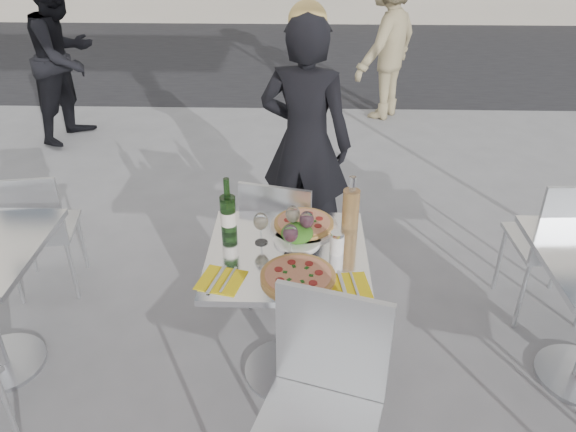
{
  "coord_description": "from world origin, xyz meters",
  "views": [
    {
      "loc": [
        0.07,
        -2.1,
        2.18
      ],
      "look_at": [
        0.0,
        0.15,
        0.85
      ],
      "focal_mm": 35.0,
      "sensor_mm": 36.0,
      "label": 1
    }
  ],
  "objects_px": {
    "sugar_shaker": "(337,243)",
    "chair_far": "(281,234)",
    "pizza_near": "(298,276)",
    "wine_bottle": "(228,213)",
    "pedestrian_b": "(386,43)",
    "wineglass_red_a": "(291,235)",
    "napkin_left": "(221,280)",
    "wineglass_white_a": "(261,222)",
    "salad_plate": "(297,235)",
    "chair_near": "(322,395)",
    "wineglass_red_b": "(307,221)",
    "pizza_far": "(304,224)",
    "wineglass_white_b": "(293,215)",
    "napkin_right": "(347,286)",
    "pedestrian_a": "(64,57)",
    "side_chair_rfar": "(561,239)",
    "main_table": "(287,289)",
    "carafe": "(351,210)",
    "side_chair_lfar": "(36,225)",
    "woman_diner": "(306,143)"
  },
  "relations": [
    {
      "from": "chair_near",
      "to": "sugar_shaker",
      "type": "bearing_deg",
      "value": 100.65
    },
    {
      "from": "sugar_shaker",
      "to": "chair_far",
      "type": "bearing_deg",
      "value": 117.61
    },
    {
      "from": "side_chair_lfar",
      "to": "pedestrian_b",
      "type": "distance_m",
      "value": 3.99
    },
    {
      "from": "wineglass_white_a",
      "to": "wineglass_red_a",
      "type": "height_order",
      "value": "same"
    },
    {
      "from": "pedestrian_b",
      "to": "wineglass_white_b",
      "type": "xyz_separation_m",
      "value": [
        -0.89,
        -3.67,
        0.08
      ]
    },
    {
      "from": "napkin_left",
      "to": "wineglass_red_a",
      "type": "bearing_deg",
      "value": 48.57
    },
    {
      "from": "pizza_far",
      "to": "woman_diner",
      "type": "bearing_deg",
      "value": 89.65
    },
    {
      "from": "pedestrian_a",
      "to": "wineglass_white_a",
      "type": "relative_size",
      "value": 10.09
    },
    {
      "from": "chair_near",
      "to": "napkin_left",
      "type": "height_order",
      "value": "chair_near"
    },
    {
      "from": "pizza_near",
      "to": "carafe",
      "type": "height_order",
      "value": "carafe"
    },
    {
      "from": "pedestrian_a",
      "to": "pizza_far",
      "type": "bearing_deg",
      "value": -124.12
    },
    {
      "from": "sugar_shaker",
      "to": "side_chair_rfar",
      "type": "bearing_deg",
      "value": 20.75
    },
    {
      "from": "main_table",
      "to": "chair_far",
      "type": "distance_m",
      "value": 0.53
    },
    {
      "from": "pizza_far",
      "to": "wine_bottle",
      "type": "bearing_deg",
      "value": -168.44
    },
    {
      "from": "chair_far",
      "to": "salad_plate",
      "type": "height_order",
      "value": "chair_far"
    },
    {
      "from": "wineglass_white_a",
      "to": "wineglass_red_a",
      "type": "distance_m",
      "value": 0.17
    },
    {
      "from": "sugar_shaker",
      "to": "napkin_right",
      "type": "distance_m",
      "value": 0.25
    },
    {
      "from": "pedestrian_a",
      "to": "wineglass_white_b",
      "type": "relative_size",
      "value": 10.09
    },
    {
      "from": "carafe",
      "to": "napkin_right",
      "type": "xyz_separation_m",
      "value": [
        -0.04,
        -0.43,
        -0.11
      ]
    },
    {
      "from": "pedestrian_b",
      "to": "salad_plate",
      "type": "relative_size",
      "value": 7.13
    },
    {
      "from": "carafe",
      "to": "napkin_right",
      "type": "distance_m",
      "value": 0.45
    },
    {
      "from": "salad_plate",
      "to": "chair_near",
      "type": "bearing_deg",
      "value": -82.09
    },
    {
      "from": "wine_bottle",
      "to": "wineglass_white_b",
      "type": "relative_size",
      "value": 1.87
    },
    {
      "from": "wineglass_red_a",
      "to": "sugar_shaker",
      "type": "bearing_deg",
      "value": 7.21
    },
    {
      "from": "pedestrian_b",
      "to": "wineglass_red_a",
      "type": "height_order",
      "value": "pedestrian_b"
    },
    {
      "from": "pizza_far",
      "to": "wineglass_white_b",
      "type": "xyz_separation_m",
      "value": [
        -0.05,
        -0.07,
        0.09
      ]
    },
    {
      "from": "wineglass_red_a",
      "to": "napkin_left",
      "type": "xyz_separation_m",
      "value": [
        -0.29,
        -0.2,
        -0.11
      ]
    },
    {
      "from": "pizza_near",
      "to": "wineglass_white_b",
      "type": "height_order",
      "value": "wineglass_white_b"
    },
    {
      "from": "chair_far",
      "to": "pedestrian_b",
      "type": "xyz_separation_m",
      "value": [
        0.96,
        3.28,
        0.28
      ]
    },
    {
      "from": "wine_bottle",
      "to": "wineglass_white_a",
      "type": "distance_m",
      "value": 0.17
    },
    {
      "from": "side_chair_rfar",
      "to": "main_table",
      "type": "bearing_deg",
      "value": 15.44
    },
    {
      "from": "pedestrian_b",
      "to": "pizza_near",
      "type": "height_order",
      "value": "pedestrian_b"
    },
    {
      "from": "pizza_near",
      "to": "pizza_far",
      "type": "xyz_separation_m",
      "value": [
        0.02,
        0.41,
        0.01
      ]
    },
    {
      "from": "pizza_near",
      "to": "wine_bottle",
      "type": "relative_size",
      "value": 1.09
    },
    {
      "from": "chair_far",
      "to": "main_table",
      "type": "bearing_deg",
      "value": 109.41
    },
    {
      "from": "woman_diner",
      "to": "napkin_right",
      "type": "distance_m",
      "value": 1.39
    },
    {
      "from": "chair_far",
      "to": "side_chair_rfar",
      "type": "bearing_deg",
      "value": -168.51
    },
    {
      "from": "carafe",
      "to": "wine_bottle",
      "type": "bearing_deg",
      "value": -175.77
    },
    {
      "from": "chair_far",
      "to": "wineglass_red_a",
      "type": "relative_size",
      "value": 5.45
    },
    {
      "from": "sugar_shaker",
      "to": "woman_diner",
      "type": "bearing_deg",
      "value": 97.18
    },
    {
      "from": "side_chair_rfar",
      "to": "wineglass_red_a",
      "type": "distance_m",
      "value": 1.56
    },
    {
      "from": "main_table",
      "to": "pedestrian_a",
      "type": "bearing_deg",
      "value": 125.1
    },
    {
      "from": "wineglass_red_a",
      "to": "wineglass_red_b",
      "type": "bearing_deg",
      "value": 59.32
    },
    {
      "from": "main_table",
      "to": "woman_diner",
      "type": "distance_m",
      "value": 1.17
    },
    {
      "from": "salad_plate",
      "to": "sugar_shaker",
      "type": "bearing_deg",
      "value": -26.46
    },
    {
      "from": "sugar_shaker",
      "to": "wineglass_red_a",
      "type": "relative_size",
      "value": 0.68
    },
    {
      "from": "side_chair_rfar",
      "to": "wineglass_red_b",
      "type": "height_order",
      "value": "side_chair_rfar"
    },
    {
      "from": "pizza_far",
      "to": "napkin_left",
      "type": "distance_m",
      "value": 0.56
    },
    {
      "from": "pizza_near",
      "to": "side_chair_lfar",
      "type": "bearing_deg",
      "value": 152.01
    },
    {
      "from": "main_table",
      "to": "chair_near",
      "type": "distance_m",
      "value": 0.68
    }
  ]
}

